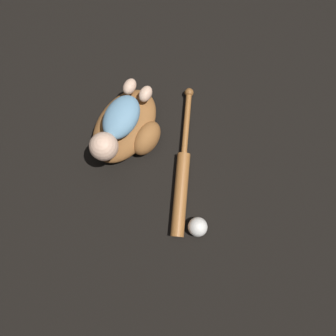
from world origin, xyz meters
name	(u,v)px	position (x,y,z in m)	size (l,w,h in m)	color
ground_plane	(129,116)	(0.00, 0.00, 0.00)	(6.00, 6.00, 0.00)	black
baseball_glove	(128,128)	(0.05, 0.04, 0.05)	(0.33, 0.26, 0.10)	#935B2D
baby_figure	(117,125)	(0.09, 0.03, 0.14)	(0.33, 0.15, 0.10)	#6693B2
baseball_bat	(182,179)	(0.09, 0.31, 0.02)	(0.51, 0.31, 0.05)	#9E602D
baseball	(198,227)	(0.21, 0.46, 0.04)	(0.07, 0.07, 0.07)	white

